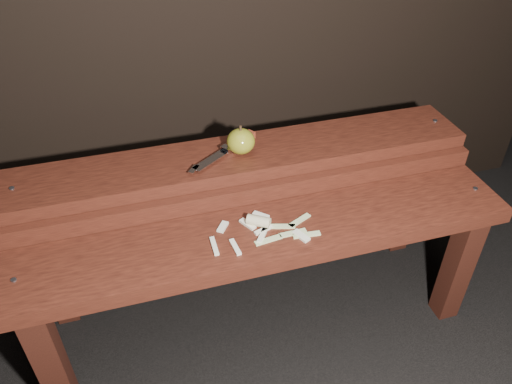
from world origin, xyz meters
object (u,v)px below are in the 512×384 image
object	(u,v)px
knife	(233,146)
apple	(241,141)
bench_rear_tier	(245,179)
bench_front_tier	(270,253)

from	to	relation	value
knife	apple	bearing A→B (deg)	-52.03
bench_rear_tier	apple	bearing A→B (deg)	151.25
bench_front_tier	knife	xyz separation A→B (m)	(-0.02, 0.25, 0.16)
apple	knife	xyz separation A→B (m)	(-0.02, 0.02, -0.02)
bench_front_tier	apple	xyz separation A→B (m)	(-0.01, 0.23, 0.18)
bench_rear_tier	knife	xyz separation A→B (m)	(-0.02, 0.02, 0.10)
bench_front_tier	apple	distance (m)	0.29
bench_rear_tier	knife	bearing A→B (deg)	133.99
apple	bench_front_tier	bearing A→B (deg)	-88.05
bench_rear_tier	bench_front_tier	bearing A→B (deg)	-90.00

